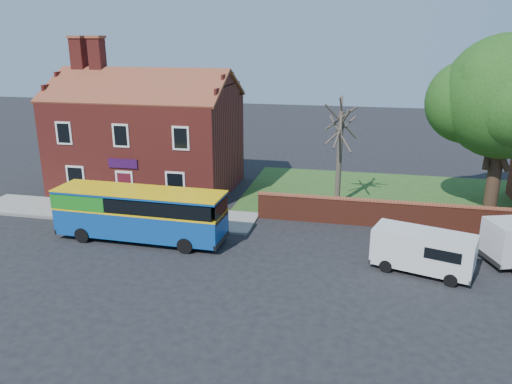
# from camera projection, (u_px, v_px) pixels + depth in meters

# --- Properties ---
(ground) EXTENTS (120.00, 120.00, 0.00)m
(ground) POSITION_uv_depth(u_px,v_px,m) (189.00, 262.00, 24.38)
(ground) COLOR black
(ground) RESTS_ON ground
(pavement) EXTENTS (18.00, 3.50, 0.12)m
(pavement) POSITION_uv_depth(u_px,v_px,m) (114.00, 212.00, 31.15)
(pavement) COLOR gray
(pavement) RESTS_ON ground
(kerb) EXTENTS (18.00, 0.15, 0.14)m
(kerb) POSITION_uv_depth(u_px,v_px,m) (100.00, 222.00, 29.52)
(kerb) COLOR slate
(kerb) RESTS_ON ground
(grass_strip) EXTENTS (26.00, 12.00, 0.04)m
(grass_strip) POSITION_uv_depth(u_px,v_px,m) (435.00, 199.00, 33.84)
(grass_strip) COLOR #426B28
(grass_strip) RESTS_ON ground
(shop_building) EXTENTS (12.30, 8.13, 10.50)m
(shop_building) POSITION_uv_depth(u_px,v_px,m) (148.00, 142.00, 35.52)
(shop_building) COLOR maroon
(shop_building) RESTS_ON ground
(boundary_wall) EXTENTS (22.00, 0.38, 1.60)m
(boundary_wall) POSITION_uv_depth(u_px,v_px,m) (450.00, 218.00, 28.01)
(boundary_wall) COLOR maroon
(boundary_wall) RESTS_ON ground
(bus) EXTENTS (9.26, 2.59, 2.81)m
(bus) POSITION_uv_depth(u_px,v_px,m) (135.00, 212.00, 26.71)
(bus) COLOR #0D4596
(bus) RESTS_ON ground
(van_near) EXTENTS (4.85, 3.05, 1.98)m
(van_near) POSITION_uv_depth(u_px,v_px,m) (423.00, 250.00, 23.10)
(van_near) COLOR silver
(van_near) RESTS_ON ground
(large_tree) EXTENTS (8.88, 7.03, 10.84)m
(large_tree) POSITION_uv_depth(u_px,v_px,m) (506.00, 101.00, 28.29)
(large_tree) COLOR black
(large_tree) RESTS_ON ground
(bare_tree) EXTENTS (2.51, 2.99, 6.70)m
(bare_tree) POSITION_uv_depth(u_px,v_px,m) (339.00, 153.00, 31.80)
(bare_tree) COLOR #4C4238
(bare_tree) RESTS_ON ground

